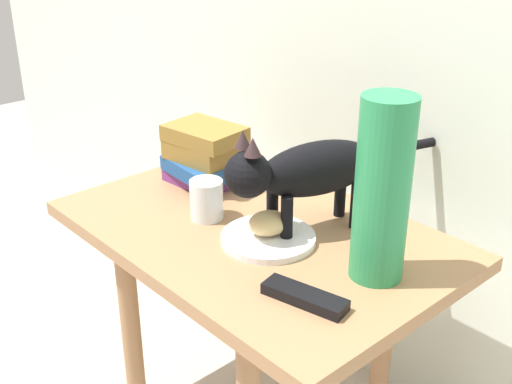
% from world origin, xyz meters
% --- Properties ---
extents(side_table, '(0.81, 0.53, 0.55)m').
position_xyz_m(side_table, '(0.00, 0.00, 0.47)').
color(side_table, '#9E724C').
rests_on(side_table, ground).
extents(plate, '(0.19, 0.19, 0.01)m').
position_xyz_m(plate, '(0.06, -0.02, 0.56)').
color(plate, white).
rests_on(plate, side_table).
extents(bread_roll, '(0.09, 0.10, 0.05)m').
position_xyz_m(bread_roll, '(0.06, -0.02, 0.59)').
color(bread_roll, '#E0BC7A').
rests_on(bread_roll, plate).
extents(cat, '(0.18, 0.46, 0.23)m').
position_xyz_m(cat, '(0.08, 0.06, 0.68)').
color(cat, black).
rests_on(cat, side_table).
extents(book_stack, '(0.19, 0.15, 0.14)m').
position_xyz_m(book_stack, '(-0.25, 0.06, 0.63)').
color(book_stack, '#72337A').
rests_on(book_stack, side_table).
extents(green_vase, '(0.10, 0.10, 0.33)m').
position_xyz_m(green_vase, '(0.28, 0.04, 0.72)').
color(green_vase, '#288C51').
rests_on(green_vase, side_table).
extents(candle_jar, '(0.07, 0.07, 0.08)m').
position_xyz_m(candle_jar, '(-0.10, -0.05, 0.59)').
color(candle_jar, silver).
rests_on(candle_jar, side_table).
extents(tv_remote, '(0.16, 0.08, 0.02)m').
position_xyz_m(tv_remote, '(0.25, -0.12, 0.56)').
color(tv_remote, black).
rests_on(tv_remote, side_table).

